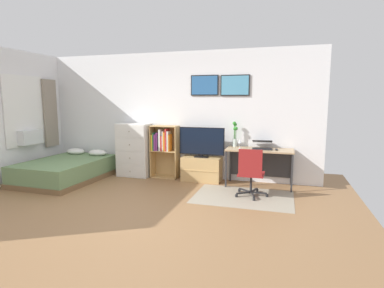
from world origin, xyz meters
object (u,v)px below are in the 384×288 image
object	(u,v)px
laptop	(262,145)
computer_mouse	(276,149)
television	(202,142)
bamboo_vase	(235,134)
office_chair	(251,172)
dresser	(134,150)
bookshelf	(164,147)
desk	(260,155)
tv_stand	(202,169)
wine_glass	(240,142)
bed	(66,170)

from	to	relation	value
laptop	computer_mouse	world-z (taller)	laptop
television	computer_mouse	xyz separation A→B (m)	(1.50, -0.12, -0.06)
computer_mouse	bamboo_vase	distance (m)	0.90
office_chair	bamboo_vase	size ratio (longest dim) A/B	1.68
dresser	bookshelf	bearing A→B (deg)	5.13
desk	tv_stand	bearing A→B (deg)	179.84
bookshelf	television	xyz separation A→B (m)	(0.87, -0.07, 0.14)
television	bamboo_vase	distance (m)	0.70
tv_stand	laptop	distance (m)	1.34
dresser	office_chair	xyz separation A→B (m)	(2.64, -0.82, -0.13)
laptop	office_chair	bearing A→B (deg)	-102.27
dresser	bamboo_vase	xyz separation A→B (m)	(2.21, 0.12, 0.41)
television	office_chair	distance (m)	1.42
dresser	television	bearing A→B (deg)	-0.27
computer_mouse	bamboo_vase	xyz separation A→B (m)	(-0.83, 0.25, 0.24)
dresser	bookshelf	world-z (taller)	dresser
office_chair	wine_glass	world-z (taller)	wine_glass
desk	office_chair	bearing A→B (deg)	-95.66
office_chair	bamboo_vase	xyz separation A→B (m)	(-0.43, 0.94, 0.53)
television	office_chair	world-z (taller)	television
bed	bamboo_vase	world-z (taller)	bamboo_vase
laptop	bookshelf	bearing A→B (deg)	174.80
office_chair	computer_mouse	world-z (taller)	office_chair
office_chair	wine_glass	xyz separation A→B (m)	(-0.30, 0.73, 0.42)
computer_mouse	wine_glass	size ratio (longest dim) A/B	0.58
tv_stand	television	size ratio (longest dim) A/B	0.85
wine_glass	office_chair	bearing A→B (deg)	-67.74
dresser	bamboo_vase	distance (m)	2.25
wine_glass	bamboo_vase	bearing A→B (deg)	121.97
dresser	laptop	distance (m)	2.78
desk	bamboo_vase	bearing A→B (deg)	167.95
bamboo_vase	bookshelf	bearing A→B (deg)	-177.71
bookshelf	office_chair	xyz separation A→B (m)	(1.97, -0.88, -0.22)
dresser	television	xyz separation A→B (m)	(1.54, -0.01, 0.23)
computer_mouse	wine_glass	world-z (taller)	wine_glass
bookshelf	laptop	world-z (taller)	bookshelf
bed	computer_mouse	distance (m)	4.34
desk	bamboo_vase	world-z (taller)	bamboo_vase
bamboo_vase	laptop	bearing A→B (deg)	-11.51
desk	computer_mouse	xyz separation A→B (m)	(0.32, -0.14, 0.15)
bed	bookshelf	bearing A→B (deg)	24.46
bookshelf	wine_glass	distance (m)	1.69
wine_glass	bookshelf	bearing A→B (deg)	174.71
bed	desk	xyz separation A→B (m)	(3.94, 0.76, 0.38)
television	wine_glass	bearing A→B (deg)	-6.20
tv_stand	office_chair	world-z (taller)	office_chair
dresser	office_chair	bearing A→B (deg)	-17.29
desk	office_chair	xyz separation A→B (m)	(-0.08, -0.83, -0.14)
television	bamboo_vase	world-z (taller)	bamboo_vase
tv_stand	desk	distance (m)	1.23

